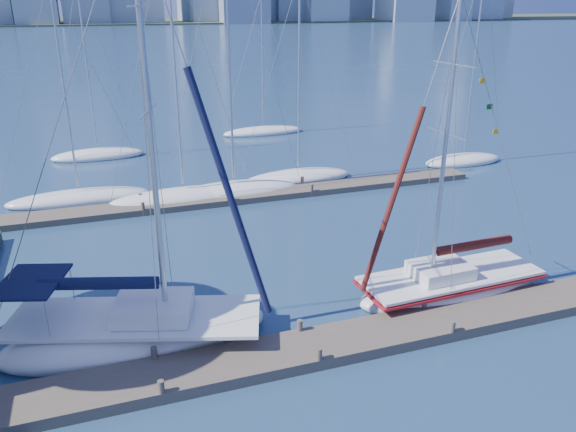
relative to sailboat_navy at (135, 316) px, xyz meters
name	(u,v)px	position (x,y,z in m)	size (l,w,h in m)	color
ground	(309,354)	(5.41, -2.56, -1.08)	(700.00, 700.00, 0.00)	#172E4A
near_dock	(309,349)	(5.41, -2.56, -0.88)	(26.00, 2.00, 0.40)	brown
far_dock	(244,197)	(7.41, 13.44, -0.90)	(30.00, 1.80, 0.36)	brown
far_shore	(96,22)	(5.41, 317.44, -1.08)	(800.00, 100.00, 1.50)	#38472D
sailboat_navy	(135,316)	(0.00, 0.00, 0.00)	(9.65, 5.58, 14.51)	white
sailboat_maroon	(451,274)	(12.25, -0.60, -0.14)	(8.10, 2.91, 12.02)	white
bg_boat_0	(80,198)	(-1.95, 16.26, -0.83)	(8.36, 2.81, 12.67)	white
bg_boat_1	(184,197)	(3.92, 14.26, -0.79)	(9.09, 5.17, 15.29)	white
bg_boat_2	(234,191)	(7.00, 14.34, -0.76)	(8.35, 3.81, 16.31)	white
bg_boat_3	(298,177)	(11.73, 15.86, -0.81)	(7.61, 3.80, 13.04)	white
bg_boat_5	(463,160)	(24.58, 15.90, -0.79)	(6.22, 2.23, 14.28)	white
bg_boat_6	(98,155)	(-0.64, 26.20, -0.81)	(7.11, 4.07, 12.87)	white
bg_boat_7	(263,131)	(13.55, 29.99, -0.84)	(7.54, 3.02, 12.05)	white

